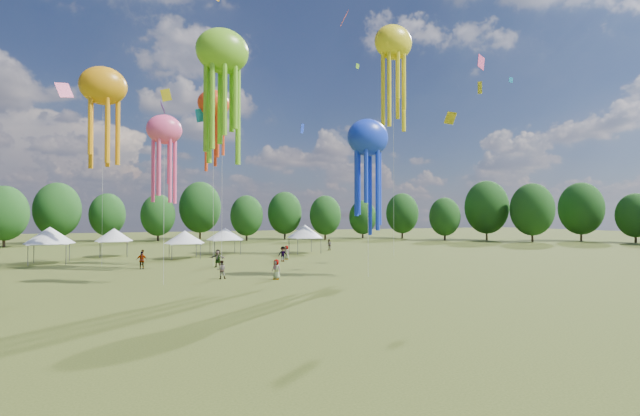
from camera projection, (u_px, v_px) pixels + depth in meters
name	position (u px, v px, depth m)	size (l,w,h in m)	color
ground	(579.00, 413.00, 12.79)	(300.00, 300.00, 0.00)	#384416
spectator_near	(221.00, 270.00, 39.65)	(0.78, 0.61, 1.60)	gray
spectators_far	(254.00, 255.00, 52.81)	(29.08, 28.32, 1.91)	gray
festival_tents	(183.00, 234.00, 60.45)	(37.41, 11.75, 4.25)	#47474C
show_kites	(274.00, 91.00, 50.98)	(41.54, 21.43, 31.95)	red
treeline	(180.00, 209.00, 68.60)	(201.57, 95.24, 13.43)	#38281C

